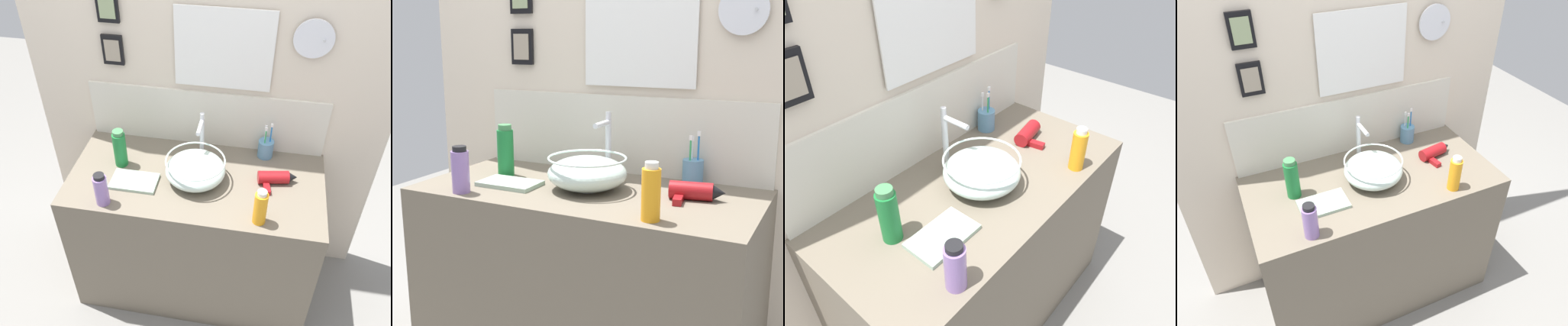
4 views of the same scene
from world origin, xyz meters
The scene contains 11 objects.
ground_plane centered at (0.00, 0.00, 0.00)m, with size 6.00×6.00×0.00m, color gray.
vanity_counter centered at (0.00, 0.00, 0.41)m, with size 1.27×0.60×0.82m, color #6B6051.
back_panel centered at (0.00, 0.33, 1.26)m, with size 1.85×0.09×2.53m.
glass_bowl_sink centered at (0.00, -0.01, 0.89)m, with size 0.29×0.29×0.12m.
faucet centered at (0.00, 0.16, 0.98)m, with size 0.02×0.13×0.27m.
hair_drier centered at (0.39, 0.04, 0.86)m, with size 0.20×0.15×0.06m.
toothbrush_cup centered at (0.33, 0.24, 0.88)m, with size 0.08×0.08×0.21m.
soap_dispenser centered at (0.33, -0.23, 0.91)m, with size 0.06×0.06×0.19m.
shampoo_bottle centered at (-0.40, -0.24, 0.91)m, with size 0.06×0.06×0.17m.
lotion_bottle centered at (-0.39, 0.04, 0.93)m, with size 0.07×0.07×0.21m.
hand_towel centered at (-0.29, -0.08, 0.83)m, with size 0.23×0.14×0.02m, color #99B29E.
Camera 1 is at (0.29, -1.57, 2.28)m, focal length 40.00 mm.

